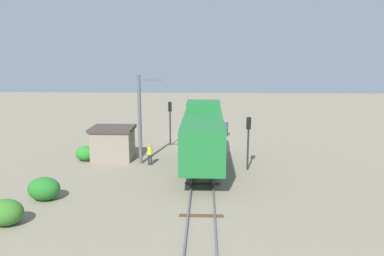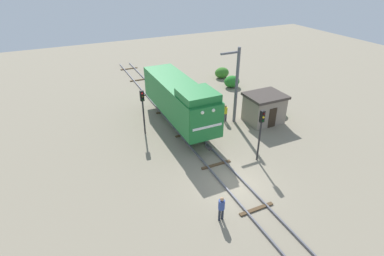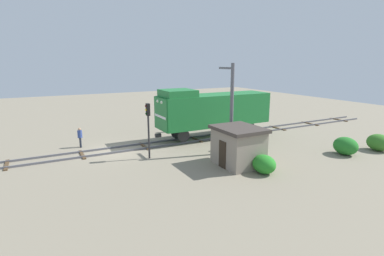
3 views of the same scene
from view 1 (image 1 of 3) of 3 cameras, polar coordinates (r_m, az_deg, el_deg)
ground_plane at (r=37.88m, az=1.78°, el=-1.97°), size 91.65×91.65×0.00m
railway_track at (r=37.86m, az=1.78°, el=-1.86°), size 2.40×61.10×0.16m
locomotive at (r=28.05m, az=1.68°, el=-0.93°), size 2.90×11.60×4.60m
traffic_signal_near at (r=35.66m, az=-3.37°, el=1.95°), size 0.32×0.34×4.19m
traffic_signal_mid at (r=28.28m, az=8.58°, el=-0.83°), size 0.32×0.34×4.07m
worker_near_track at (r=39.98m, az=5.25°, el=0.16°), size 0.38×0.38×1.70m
worker_by_signal at (r=29.83m, az=-6.44°, el=-3.76°), size 0.38×0.38×1.70m
catenary_mast at (r=29.68m, az=-7.85°, el=1.64°), size 1.94×0.28×7.08m
relay_hut at (r=31.79m, az=-11.95°, el=-2.25°), size 3.50×2.90×2.74m
bush_near at (r=24.55m, az=-21.63°, el=-8.61°), size 1.93×1.58×1.40m
bush_mid at (r=21.98m, az=-26.62°, el=-11.43°), size 1.89×1.55×1.37m
bush_far at (r=32.08m, az=-15.85°, el=-3.75°), size 1.70×1.39×1.24m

